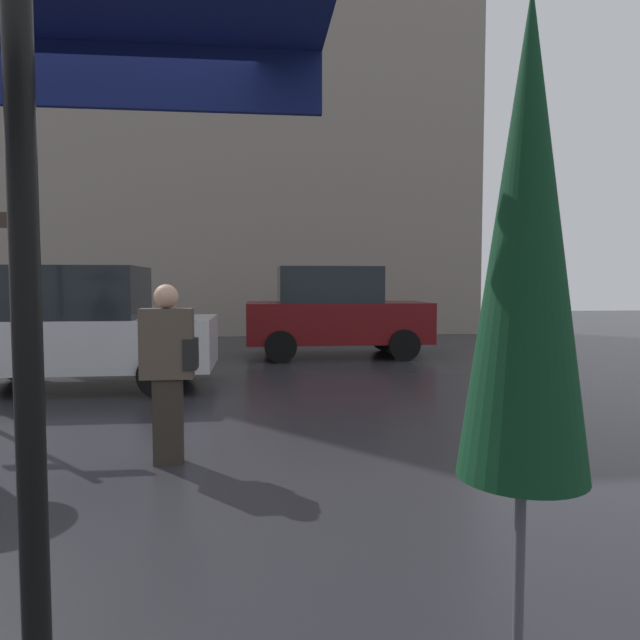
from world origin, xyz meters
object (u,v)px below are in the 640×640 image
(pedestrian_with_bag, at_px, (169,363))
(parked_car_left, at_px, (334,311))
(folded_patio_umbrella_far, at_px, (526,253))
(parked_car_right, at_px, (79,327))

(pedestrian_with_bag, bearing_deg, parked_car_left, -74.04)
(folded_patio_umbrella_far, xyz_separation_m, parked_car_left, (0.88, 11.05, -0.73))
(parked_car_left, bearing_deg, folded_patio_umbrella_far, 78.79)
(pedestrian_with_bag, distance_m, parked_car_right, 4.46)
(folded_patio_umbrella_far, height_order, parked_car_left, folded_patio_umbrella_far)
(folded_patio_umbrella_far, bearing_deg, parked_car_left, 85.45)
(folded_patio_umbrella_far, distance_m, parked_car_right, 8.40)
(folded_patio_umbrella_far, distance_m, pedestrian_with_bag, 3.98)
(parked_car_right, bearing_deg, parked_car_left, -147.27)
(pedestrian_with_bag, xyz_separation_m, parked_car_right, (-1.97, 4.00, 0.04))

